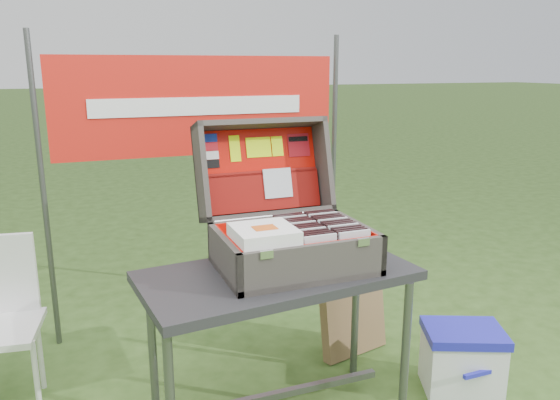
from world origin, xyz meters
name	(u,v)px	position (x,y,z in m)	size (l,w,h in m)	color
table	(278,347)	(0.06, 0.02, 0.35)	(1.11, 0.56, 0.70)	#242426
table_top	(277,276)	(0.06, 0.02, 0.68)	(1.11, 0.56, 0.04)	#242426
table_leg_fr	(405,355)	(0.55, -0.20, 0.33)	(0.04, 0.04, 0.66)	#59595B
table_leg_bl	(153,349)	(-0.44, 0.24, 0.33)	(0.04, 0.04, 0.66)	#59595B
table_leg_br	(355,312)	(0.55, 0.24, 0.33)	(0.04, 0.04, 0.66)	#59595B
table_brace	(278,395)	(0.06, 0.02, 0.12)	(0.96, 0.03, 0.03)	#59595B
suitcase	(289,198)	(0.14, 0.09, 0.98)	(0.62, 0.60, 0.57)	#625951
suitcase_base_bottom	(294,265)	(0.14, 0.03, 0.71)	(0.62, 0.44, 0.02)	#625951
suitcase_base_wall_front	(315,265)	(0.14, -0.18, 0.78)	(0.62, 0.02, 0.17)	#625951
suitcase_base_wall_back	(276,234)	(0.14, 0.24, 0.78)	(0.62, 0.02, 0.17)	#625951
suitcase_base_wall_left	(224,257)	(-0.16, 0.03, 0.78)	(0.02, 0.44, 0.17)	#625951
suitcase_base_wall_right	(357,241)	(0.43, 0.03, 0.78)	(0.02, 0.44, 0.17)	#625951
suitcase_liner_floor	(294,261)	(0.14, 0.03, 0.72)	(0.57, 0.40, 0.01)	red
suitcase_latch_left	(267,254)	(-0.07, -0.19, 0.85)	(0.05, 0.01, 0.03)	silver
suitcase_latch_right	(363,242)	(0.34, -0.19, 0.85)	(0.05, 0.01, 0.03)	silver
suitcase_hinge	(275,216)	(0.14, 0.25, 0.86)	(0.02, 0.02, 0.56)	silver
suitcase_lid_back	(259,170)	(0.14, 0.46, 1.03)	(0.62, 0.44, 0.02)	#625951
suitcase_lid_rim_far	(260,124)	(0.14, 0.45, 1.26)	(0.62, 0.02, 0.17)	#625951
suitcase_lid_rim_near	(269,214)	(0.14, 0.34, 0.85)	(0.62, 0.02, 0.17)	#625951
suitcase_lid_rim_left	(201,173)	(-0.16, 0.39, 1.05)	(0.02, 0.44, 0.17)	#625951
suitcase_lid_rim_right	(322,165)	(0.43, 0.39, 1.05)	(0.02, 0.44, 0.17)	#625951
suitcase_lid_liner	(260,170)	(0.14, 0.45, 1.04)	(0.57, 0.39, 0.01)	red
suitcase_liner_wall_front	(313,261)	(0.14, -0.16, 0.79)	(0.57, 0.01, 0.14)	red
suitcase_liner_wall_back	(277,233)	(0.14, 0.23, 0.79)	(0.57, 0.01, 0.14)	red
suitcase_liner_wall_left	(228,254)	(-0.15, 0.03, 0.79)	(0.01, 0.40, 0.14)	red
suitcase_liner_wall_right	(354,238)	(0.42, 0.03, 0.79)	(0.01, 0.40, 0.14)	red
suitcase_lid_pocket	(264,192)	(0.14, 0.40, 0.94)	(0.55, 0.18, 0.03)	maroon
suitcase_pocket_edge	(262,173)	(0.14, 0.42, 1.03)	(0.54, 0.02, 0.02)	maroon
suitcase_pocket_cd	(278,183)	(0.20, 0.39, 0.98)	(0.14, 0.14, 0.01)	silver
lid_sticker_cc_a	(210,138)	(-0.09, 0.49, 1.20)	(0.06, 0.04, 0.00)	#1933B2
lid_sticker_cc_b	(211,147)	(-0.09, 0.48, 1.16)	(0.06, 0.04, 0.00)	#AE111C
lid_sticker_cc_c	(212,155)	(-0.09, 0.47, 1.12)	(0.06, 0.04, 0.00)	white
lid_sticker_cc_d	(213,164)	(-0.09, 0.45, 1.08)	(0.06, 0.04, 0.00)	black
lid_card_neon_tall	(235,149)	(0.02, 0.47, 1.14)	(0.05, 0.12, 0.00)	#D4FE09
lid_card_neon_main	(259,147)	(0.14, 0.47, 1.14)	(0.12, 0.09, 0.00)	#D4FE09
lid_card_neon_small	(277,146)	(0.23, 0.47, 1.14)	(0.06, 0.09, 0.00)	#D4FE09
lid_sticker_band	(299,145)	(0.34, 0.47, 1.14)	(0.11, 0.11, 0.00)	#AE111C
lid_sticker_band_bar	(298,139)	(0.34, 0.48, 1.17)	(0.10, 0.02, 0.00)	black
cd_left_0	(320,255)	(0.17, -0.14, 0.81)	(0.14, 0.01, 0.16)	silver
cd_left_1	(317,253)	(0.17, -0.12, 0.81)	(0.14, 0.01, 0.16)	black
cd_left_2	(315,251)	(0.17, -0.09, 0.81)	(0.14, 0.01, 0.16)	black
cd_left_3	(312,249)	(0.17, -0.07, 0.81)	(0.14, 0.01, 0.16)	black
cd_left_4	(310,247)	(0.17, -0.04, 0.81)	(0.14, 0.01, 0.16)	silver
cd_left_5	(307,245)	(0.17, -0.02, 0.81)	(0.14, 0.01, 0.16)	black
cd_left_6	(305,243)	(0.17, 0.01, 0.81)	(0.14, 0.01, 0.16)	black
cd_left_7	(303,242)	(0.17, 0.03, 0.81)	(0.14, 0.01, 0.16)	black
cd_left_8	(300,240)	(0.17, 0.05, 0.81)	(0.14, 0.01, 0.16)	silver
cd_left_9	(298,238)	(0.17, 0.08, 0.81)	(0.14, 0.01, 0.16)	black
cd_left_10	(296,237)	(0.17, 0.10, 0.81)	(0.14, 0.01, 0.16)	black
cd_left_11	(294,235)	(0.17, 0.13, 0.81)	(0.14, 0.01, 0.16)	black
cd_left_12	(291,234)	(0.17, 0.15, 0.81)	(0.14, 0.01, 0.16)	silver
cd_left_13	(289,232)	(0.17, 0.18, 0.81)	(0.14, 0.01, 0.16)	black
cd_left_14	(287,230)	(0.17, 0.20, 0.81)	(0.14, 0.01, 0.16)	black
cd_right_0	(354,250)	(0.32, -0.14, 0.81)	(0.14, 0.01, 0.16)	silver
cd_right_1	(351,248)	(0.32, -0.12, 0.81)	(0.14, 0.01, 0.16)	black
cd_right_2	(348,246)	(0.32, -0.09, 0.81)	(0.14, 0.01, 0.16)	black
cd_right_3	(346,245)	(0.32, -0.07, 0.81)	(0.14, 0.01, 0.16)	black
cd_right_4	(343,243)	(0.32, -0.04, 0.81)	(0.14, 0.01, 0.16)	silver
cd_right_5	(340,241)	(0.32, -0.02, 0.81)	(0.14, 0.01, 0.16)	black
cd_right_6	(337,239)	(0.32, 0.01, 0.81)	(0.14, 0.01, 0.16)	black
cd_right_7	(335,238)	(0.32, 0.03, 0.81)	(0.14, 0.01, 0.16)	black
cd_right_8	(332,236)	(0.32, 0.05, 0.81)	(0.14, 0.01, 0.16)	silver
cd_right_9	(330,235)	(0.32, 0.08, 0.81)	(0.14, 0.01, 0.16)	black
cd_right_10	(327,233)	(0.32, 0.10, 0.81)	(0.14, 0.01, 0.16)	black
cd_right_11	(325,231)	(0.32, 0.13, 0.81)	(0.14, 0.01, 0.16)	black
cd_right_12	(322,230)	(0.32, 0.15, 0.81)	(0.14, 0.01, 0.16)	silver
cd_right_13	(320,228)	(0.32, 0.18, 0.81)	(0.14, 0.01, 0.16)	black
cd_right_14	(318,227)	(0.32, 0.20, 0.81)	(0.14, 0.01, 0.16)	black
songbook_0	(264,239)	(-0.03, -0.05, 0.87)	(0.23, 0.23, 0.01)	white
songbook_1	(264,238)	(-0.03, -0.05, 0.87)	(0.23, 0.23, 0.01)	white
songbook_2	(264,237)	(-0.03, -0.05, 0.88)	(0.23, 0.23, 0.01)	white
songbook_3	(264,235)	(-0.03, -0.05, 0.88)	(0.23, 0.23, 0.01)	white
songbook_4	(264,234)	(-0.03, -0.05, 0.89)	(0.23, 0.23, 0.01)	white
songbook_5	(264,233)	(-0.03, -0.05, 0.89)	(0.23, 0.23, 0.01)	white
songbook_6	(264,232)	(-0.03, -0.05, 0.90)	(0.23, 0.23, 0.01)	white
songbook_7	(264,230)	(-0.03, -0.05, 0.90)	(0.23, 0.23, 0.01)	white
songbook_8	(264,229)	(-0.03, -0.05, 0.91)	(0.23, 0.23, 0.01)	white
songbook_9	(264,228)	(-0.03, -0.05, 0.91)	(0.23, 0.23, 0.01)	white
songbook_graphic	(265,228)	(-0.03, -0.06, 0.91)	(0.09, 0.07, 0.00)	#D85919
cooler	(462,359)	(0.96, -0.09, 0.16)	(0.36, 0.28, 0.32)	white
cooler_body	(462,363)	(0.96, -0.09, 0.14)	(0.34, 0.26, 0.28)	white
cooler_lid	(464,333)	(0.96, -0.09, 0.30)	(0.36, 0.28, 0.04)	#2121B9
cooler_handle	(484,373)	(0.96, -0.23, 0.17)	(0.22, 0.02, 0.02)	#2121B9
chair_leg_fr	(37,384)	(-0.92, 0.35, 0.20)	(0.02, 0.02, 0.40)	silver
chair_leg_br	(40,350)	(-0.92, 0.65, 0.20)	(0.02, 0.02, 0.40)	silver
chair_upright_right	(31,272)	(-0.92, 0.67, 0.59)	(0.02, 0.02, 0.38)	silver
cardboard_box	(353,316)	(0.65, 0.42, 0.21)	(0.40, 0.06, 0.42)	olive
banner_post_left	(44,196)	(-0.85, 1.10, 0.85)	(0.03, 0.03, 1.70)	#59595B
banner_post_right	(333,174)	(0.85, 1.10, 0.85)	(0.03, 0.03, 1.70)	#59595B
banner	(200,106)	(0.00, 1.09, 1.30)	(1.60, 0.01, 0.55)	red
banner_text	(200,106)	(0.00, 1.08, 1.30)	(1.20, 0.00, 0.10)	white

